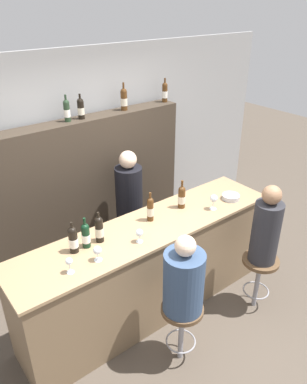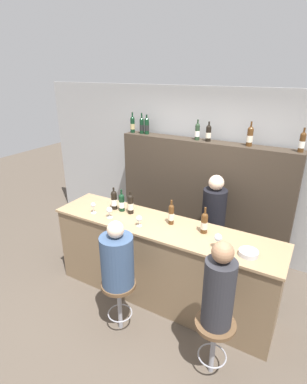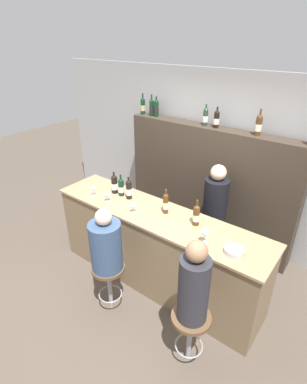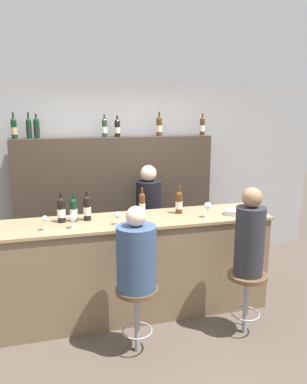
# 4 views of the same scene
# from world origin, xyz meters

# --- Properties ---
(ground_plane) EXTENTS (16.00, 16.00, 0.00)m
(ground_plane) POSITION_xyz_m (0.00, 0.00, 0.00)
(ground_plane) COLOR #4C4238
(wall_back) EXTENTS (6.40, 0.05, 2.60)m
(wall_back) POSITION_xyz_m (0.00, 1.86, 1.30)
(wall_back) COLOR #9E9E9E
(wall_back) RESTS_ON ground_plane
(bar_counter) EXTENTS (2.89, 0.67, 1.08)m
(bar_counter) POSITION_xyz_m (0.00, 0.32, 0.54)
(bar_counter) COLOR brown
(bar_counter) RESTS_ON ground_plane
(back_bar_cabinet) EXTENTS (2.70, 0.28, 1.85)m
(back_bar_cabinet) POSITION_xyz_m (0.00, 1.63, 0.92)
(back_bar_cabinet) COLOR #382D23
(back_bar_cabinet) RESTS_ON ground_plane
(wine_bottle_counter_0) EXTENTS (0.08, 0.08, 0.31)m
(wine_bottle_counter_0) POSITION_xyz_m (-0.77, 0.40, 1.21)
(wine_bottle_counter_0) COLOR black
(wine_bottle_counter_0) RESTS_ON bar_counter
(wine_bottle_counter_1) EXTENTS (0.08, 0.08, 0.30)m
(wine_bottle_counter_1) POSITION_xyz_m (-0.65, 0.40, 1.20)
(wine_bottle_counter_1) COLOR black
(wine_bottle_counter_1) RESTS_ON bar_counter
(wine_bottle_counter_2) EXTENTS (0.08, 0.08, 0.31)m
(wine_bottle_counter_2) POSITION_xyz_m (-0.51, 0.40, 1.21)
(wine_bottle_counter_2) COLOR black
(wine_bottle_counter_2) RESTS_ON bar_counter
(wine_bottle_counter_3) EXTENTS (0.07, 0.07, 0.31)m
(wine_bottle_counter_3) POSITION_xyz_m (0.08, 0.40, 1.21)
(wine_bottle_counter_3) COLOR #4C2D14
(wine_bottle_counter_3) RESTS_ON bar_counter
(wine_bottle_counter_4) EXTENTS (0.08, 0.08, 0.32)m
(wine_bottle_counter_4) POSITION_xyz_m (0.50, 0.40, 1.20)
(wine_bottle_counter_4) COLOR #4C2D14
(wine_bottle_counter_4) RESTS_ON bar_counter
(wine_bottle_backbar_3) EXTENTS (0.07, 0.07, 0.30)m
(wine_bottle_backbar_3) POSITION_xyz_m (-0.13, 1.63, 1.97)
(wine_bottle_backbar_3) COLOR #233823
(wine_bottle_backbar_3) RESTS_ON back_bar_cabinet
(wine_bottle_backbar_4) EXTENTS (0.08, 0.08, 0.28)m
(wine_bottle_backbar_4) POSITION_xyz_m (0.04, 1.63, 1.97)
(wine_bottle_backbar_4) COLOR black
(wine_bottle_backbar_4) RESTS_ON back_bar_cabinet
(wine_bottle_backbar_5) EXTENTS (0.08, 0.08, 0.33)m
(wine_bottle_backbar_5) POSITION_xyz_m (0.63, 1.63, 1.98)
(wine_bottle_backbar_5) COLOR #4C2D14
(wine_bottle_backbar_5) RESTS_ON back_bar_cabinet
(wine_bottle_backbar_6) EXTENTS (0.07, 0.07, 0.31)m
(wine_bottle_backbar_6) POSITION_xyz_m (1.27, 1.63, 1.98)
(wine_bottle_backbar_6) COLOR #4C2D14
(wine_bottle_backbar_6) RESTS_ON back_bar_cabinet
(wine_glass_0) EXTENTS (0.06, 0.06, 0.15)m
(wine_glass_0) POSITION_xyz_m (-0.93, 0.17, 1.18)
(wine_glass_0) COLOR silver
(wine_glass_0) RESTS_ON bar_counter
(wine_glass_1) EXTENTS (0.08, 0.08, 0.14)m
(wine_glass_1) POSITION_xyz_m (-0.67, 0.17, 1.18)
(wine_glass_1) COLOR silver
(wine_glass_1) RESTS_ON bar_counter
(wine_glass_2) EXTENTS (0.07, 0.07, 0.13)m
(wine_glass_2) POSITION_xyz_m (-0.23, 0.17, 1.17)
(wine_glass_2) COLOR silver
(wine_glass_2) RESTS_ON bar_counter
(wine_glass_3) EXTENTS (0.08, 0.08, 0.17)m
(wine_glass_3) POSITION_xyz_m (0.74, 0.17, 1.20)
(wine_glass_3) COLOR silver
(wine_glass_3) RESTS_ON bar_counter
(metal_bowl) EXTENTS (0.20, 0.20, 0.05)m
(metal_bowl) POSITION_xyz_m (1.06, 0.20, 1.10)
(metal_bowl) COLOR #B7B7BC
(metal_bowl) RESTS_ON bar_counter
(bar_stool_left) EXTENTS (0.39, 0.39, 0.64)m
(bar_stool_left) POSITION_xyz_m (-0.16, -0.38, 0.50)
(bar_stool_left) COLOR gray
(bar_stool_left) RESTS_ON ground_plane
(guest_seated_left) EXTENTS (0.36, 0.36, 0.76)m
(guest_seated_left) POSITION_xyz_m (-0.16, -0.38, 0.96)
(guest_seated_left) COLOR #334766
(guest_seated_left) RESTS_ON bar_stool_left
(bar_stool_right) EXTENTS (0.39, 0.39, 0.64)m
(bar_stool_right) POSITION_xyz_m (0.95, -0.38, 0.50)
(bar_stool_right) COLOR gray
(bar_stool_right) RESTS_ON ground_plane
(guest_seated_right) EXTENTS (0.28, 0.28, 0.87)m
(guest_seated_right) POSITION_xyz_m (0.95, -0.38, 1.03)
(guest_seated_right) COLOR #28282D
(guest_seated_right) RESTS_ON bar_stool_right
(bartender) EXTENTS (0.33, 0.33, 1.51)m
(bartender) POSITION_xyz_m (0.36, 1.19, 0.70)
(bartender) COLOR black
(bartender) RESTS_ON ground_plane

